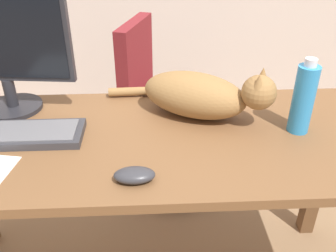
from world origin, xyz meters
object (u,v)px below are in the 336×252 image
(keyboard, at_px, (11,134))
(cat, at_px, (201,94))
(office_chair, at_px, (163,122))
(water_bottle, at_px, (303,99))
(computer_mouse, at_px, (134,175))

(keyboard, bearing_deg, cat, 10.79)
(office_chair, bearing_deg, keyboard, -126.93)
(office_chair, xyz_separation_m, water_bottle, (0.41, -0.66, 0.45))
(cat, bearing_deg, keyboard, -169.21)
(water_bottle, bearing_deg, computer_mouse, -156.16)
(keyboard, distance_m, computer_mouse, 0.45)
(cat, distance_m, water_bottle, 0.32)
(keyboard, xyz_separation_m, water_bottle, (0.90, 0.00, 0.10))
(cat, height_order, computer_mouse, cat)
(computer_mouse, relative_size, water_bottle, 0.45)
(office_chair, distance_m, keyboard, 0.90)
(office_chair, relative_size, water_bottle, 3.63)
(keyboard, height_order, cat, cat)
(keyboard, bearing_deg, water_bottle, 0.09)
(office_chair, height_order, keyboard, office_chair)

